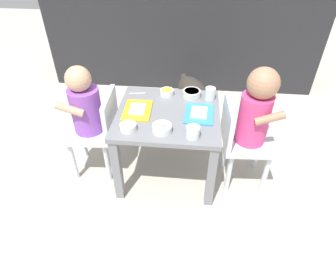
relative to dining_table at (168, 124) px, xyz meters
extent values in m
plane|color=beige|center=(0.00, 0.00, -0.35)|extent=(7.00, 7.00, 0.00)
cube|color=#232326|center=(0.00, 1.22, 0.16)|extent=(2.28, 0.35, 1.02)
cube|color=slate|center=(0.00, 0.00, 0.06)|extent=(0.55, 0.53, 0.03)
cube|color=slate|center=(-0.25, -0.23, -0.15)|extent=(0.04, 0.04, 0.40)
cube|color=slate|center=(0.25, -0.23, -0.15)|extent=(0.04, 0.04, 0.40)
cube|color=slate|center=(-0.25, 0.23, -0.15)|extent=(0.04, 0.04, 0.40)
cube|color=slate|center=(0.25, 0.23, -0.15)|extent=(0.04, 0.04, 0.40)
cube|color=silver|center=(-0.45, -0.02, -0.06)|extent=(0.29, 0.29, 0.02)
cube|color=silver|center=(-0.32, -0.01, 0.05)|extent=(0.04, 0.27, 0.22)
cylinder|color=purple|center=(-0.45, -0.02, 0.07)|extent=(0.17, 0.17, 0.26)
sphere|color=tan|center=(-0.46, -0.02, 0.26)|extent=(0.13, 0.13, 0.13)
cylinder|color=silver|center=(-0.55, 0.08, -0.21)|extent=(0.03, 0.03, 0.28)
cylinder|color=silver|center=(-0.54, -0.12, -0.21)|extent=(0.03, 0.03, 0.28)
cylinder|color=silver|center=(-0.35, 0.09, -0.21)|extent=(0.03, 0.03, 0.28)
cylinder|color=silver|center=(-0.34, -0.11, -0.21)|extent=(0.03, 0.03, 0.28)
cylinder|color=tan|center=(-0.50, 0.07, 0.14)|extent=(0.15, 0.05, 0.09)
cylinder|color=tan|center=(-0.49, -0.11, 0.14)|extent=(0.15, 0.05, 0.09)
cube|color=silver|center=(0.45, -0.02, -0.06)|extent=(0.30, 0.30, 0.02)
cube|color=silver|center=(0.32, -0.03, 0.05)|extent=(0.04, 0.27, 0.22)
cylinder|color=#D83F7F|center=(0.45, -0.02, 0.08)|extent=(0.16, 0.16, 0.27)
sphere|color=#A87A5B|center=(0.46, -0.02, 0.29)|extent=(0.16, 0.16, 0.16)
cylinder|color=silver|center=(0.55, -0.12, -0.21)|extent=(0.03, 0.03, 0.28)
cylinder|color=silver|center=(0.54, 0.08, -0.21)|extent=(0.03, 0.03, 0.28)
cylinder|color=silver|center=(0.35, -0.13, -0.21)|extent=(0.03, 0.03, 0.28)
cylinder|color=silver|center=(0.34, 0.07, -0.21)|extent=(0.03, 0.03, 0.28)
cylinder|color=#A87A5B|center=(0.50, -0.11, 0.15)|extent=(0.15, 0.05, 0.09)
cylinder|color=#A87A5B|center=(0.49, 0.07, 0.15)|extent=(0.15, 0.05, 0.09)
ellipsoid|color=#332D28|center=(0.12, 0.62, -0.13)|extent=(0.33, 0.42, 0.18)
sphere|color=#332D28|center=(0.21, 0.42, -0.09)|extent=(0.14, 0.14, 0.14)
sphere|color=black|center=(0.23, 0.38, -0.09)|extent=(0.06, 0.06, 0.06)
torus|color=green|center=(0.20, 0.46, -0.10)|extent=(0.12, 0.08, 0.11)
sphere|color=#332D28|center=(0.05, 0.78, -0.10)|extent=(0.05, 0.05, 0.05)
cylinder|color=#332D28|center=(0.12, 0.50, -0.28)|extent=(0.04, 0.04, 0.14)
cylinder|color=#332D28|center=(0.22, 0.55, -0.28)|extent=(0.04, 0.04, 0.14)
cylinder|color=#332D28|center=(0.03, 0.69, -0.28)|extent=(0.04, 0.04, 0.14)
cylinder|color=#332D28|center=(0.13, 0.74, -0.28)|extent=(0.04, 0.04, 0.14)
cube|color=gold|center=(-0.17, 0.00, 0.08)|extent=(0.15, 0.21, 0.01)
cube|color=white|center=(-0.17, 0.00, 0.09)|extent=(0.08, 0.11, 0.01)
cube|color=#388CD8|center=(0.17, 0.00, 0.08)|extent=(0.16, 0.21, 0.01)
cube|color=white|center=(0.17, 0.00, 0.09)|extent=(0.09, 0.12, 0.01)
cylinder|color=white|center=(0.22, 0.17, 0.11)|extent=(0.06, 0.06, 0.07)
cylinder|color=silver|center=(0.22, 0.17, 0.09)|extent=(0.05, 0.05, 0.03)
cylinder|color=white|center=(0.14, -0.20, 0.11)|extent=(0.07, 0.07, 0.06)
cylinder|color=silver|center=(0.14, -0.20, 0.09)|extent=(0.06, 0.06, 0.04)
cylinder|color=white|center=(-0.01, -0.17, 0.09)|extent=(0.10, 0.10, 0.04)
cylinder|color=gold|center=(-0.01, -0.17, 0.11)|extent=(0.08, 0.08, 0.01)
cylinder|color=white|center=(-0.03, 0.19, 0.09)|extent=(0.08, 0.08, 0.03)
cylinder|color=gold|center=(-0.03, 0.19, 0.11)|extent=(0.06, 0.06, 0.01)
cylinder|color=white|center=(-0.18, -0.17, 0.09)|extent=(0.08, 0.08, 0.03)
cylinder|color=#D84C33|center=(-0.18, -0.17, 0.11)|extent=(0.07, 0.07, 0.01)
cylinder|color=silver|center=(0.12, 0.18, 0.10)|extent=(0.10, 0.10, 0.04)
cylinder|color=#D84C33|center=(0.12, 0.18, 0.11)|extent=(0.09, 0.09, 0.01)
cylinder|color=silver|center=(-0.19, 0.18, 0.08)|extent=(0.08, 0.02, 0.01)
ellipsoid|color=silver|center=(-0.23, 0.18, 0.08)|extent=(0.03, 0.02, 0.01)
camera|label=1|loc=(0.13, -1.29, 0.93)|focal=30.88mm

